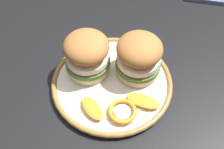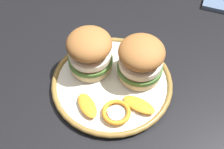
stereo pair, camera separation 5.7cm
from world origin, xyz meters
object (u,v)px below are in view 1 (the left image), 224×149
Objects in this scene: sandwich_half_left at (87,54)px; sandwich_half_right at (139,56)px; dinner_plate at (112,83)px; dining_table at (105,94)px.

sandwich_half_left is 0.11m from sandwich_half_right.
sandwich_half_left reaches higher than dinner_plate.
dinner_plate is at bearing -95.06° from sandwich_half_left.
dinner_plate is at bearing 143.32° from sandwich_half_right.
sandwich_half_left is 1.13× the size of sandwich_half_right.
sandwich_half_right reaches higher than dinner_plate.
sandwich_half_left is (0.01, 0.06, 0.06)m from dinner_plate.
sandwich_half_left is (-0.01, 0.03, 0.15)m from dining_table.
sandwich_half_right is (0.05, -0.10, 0.00)m from sandwich_half_left.
dining_table is 0.15m from sandwich_half_left.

